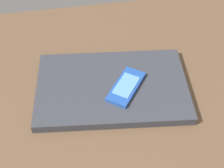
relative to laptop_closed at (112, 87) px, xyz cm
name	(u,v)px	position (x,y,z in cm)	size (l,w,h in cm)	color
desk_surface	(81,118)	(7.81, 5.52, -2.47)	(120.00, 80.00, 3.00)	brown
laptop_closed	(112,87)	(0.00, 0.00, 0.00)	(33.46, 21.34, 1.94)	#33353D
cell_phone_on_laptop	(126,86)	(-2.85, 1.61, 1.41)	(10.37, 11.59, 0.96)	#1E479E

